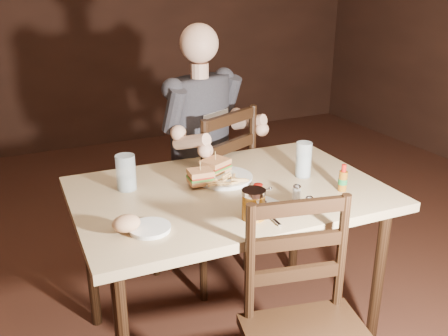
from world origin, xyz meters
name	(u,v)px	position (x,y,z in m)	size (l,w,h in m)	color
room_shell	(259,49)	(0.00, 0.00, 1.40)	(7.00, 7.00, 7.00)	black
main_table	(229,205)	(0.04, 0.30, 0.70)	(1.33, 0.91, 0.77)	tan
chair_far	(200,194)	(0.14, 0.86, 0.50)	(0.46, 0.51, 1.00)	black
diner	(206,114)	(0.15, 0.82, 0.96)	(0.52, 0.41, 0.89)	#2F2E33
dinner_plate	(224,179)	(0.06, 0.40, 0.78)	(0.25, 0.25, 0.01)	white
sandwich_left	(200,173)	(-0.06, 0.38, 0.83)	(0.10, 0.08, 0.09)	tan
sandwich_right	(215,162)	(0.05, 0.47, 0.83)	(0.12, 0.10, 0.10)	tan
fries_pile	(225,180)	(0.03, 0.33, 0.80)	(0.22, 0.16, 0.04)	#F4BD6C
ketchup_dollop	(258,185)	(0.15, 0.25, 0.79)	(0.04, 0.04, 0.01)	maroon
glass_left	(126,172)	(-0.36, 0.48, 0.85)	(0.08, 0.08, 0.15)	silver
glass_right	(304,160)	(0.41, 0.29, 0.85)	(0.07, 0.07, 0.16)	silver
hot_sauce	(343,178)	(0.46, 0.08, 0.83)	(0.04, 0.04, 0.12)	#854D0F
salt_shaker	(297,192)	(0.24, 0.08, 0.80)	(0.03, 0.03, 0.06)	white
pepper_shaker	(309,205)	(0.22, -0.03, 0.80)	(0.03, 0.03, 0.06)	#38332D
syrup_dispenser	(253,204)	(0.00, 0.01, 0.83)	(0.09, 0.09, 0.12)	#854D0F
napkin	(267,206)	(0.10, 0.08, 0.77)	(0.14, 0.13, 0.00)	white
knife	(268,214)	(0.06, 0.01, 0.78)	(0.01, 0.20, 0.00)	silver
fork	(267,209)	(0.08, 0.04, 0.78)	(0.01, 0.15, 0.00)	silver
side_plate	(150,229)	(-0.38, 0.08, 0.78)	(0.15, 0.15, 0.01)	white
bread_roll	(126,223)	(-0.46, 0.10, 0.81)	(0.10, 0.08, 0.06)	tan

